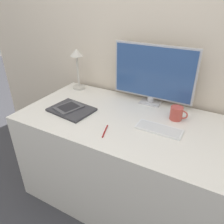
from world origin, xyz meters
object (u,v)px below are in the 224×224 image
at_px(pen, 105,131).
at_px(ereader, 69,107).
at_px(keyboard, 159,129).
at_px(monitor, 153,74).
at_px(laptop, 72,110).
at_px(desk_lamp, 77,63).
at_px(coffee_mug, 177,113).

bearing_deg(pen, ereader, 162.47).
relative_size(keyboard, ereader, 1.32).
bearing_deg(pen, monitor, 78.01).
bearing_deg(laptop, keyboard, 5.37).
bearing_deg(desk_lamp, laptop, -61.30).
relative_size(desk_lamp, pen, 2.68).
relative_size(keyboard, pen, 2.21).
bearing_deg(keyboard, ereader, -174.88).
xyz_separation_m(laptop, ereader, (-0.03, 0.00, 0.01)).
height_order(keyboard, desk_lamp, desk_lamp).
height_order(keyboard, coffee_mug, coffee_mug).
relative_size(laptop, desk_lamp, 0.93).
bearing_deg(pen, keyboard, 31.93).
height_order(monitor, coffee_mug, monitor).
xyz_separation_m(desk_lamp, pen, (0.57, -0.51, -0.24)).
height_order(ereader, coffee_mug, coffee_mug).
distance_m(laptop, coffee_mug, 0.76).
bearing_deg(desk_lamp, ereader, -64.42).
bearing_deg(monitor, coffee_mug, -32.36).
distance_m(monitor, pen, 0.59).
height_order(monitor, ereader, monitor).
distance_m(monitor, ereader, 0.68).
bearing_deg(ereader, monitor, 38.94).
height_order(coffee_mug, pen, coffee_mug).
bearing_deg(keyboard, coffee_mug, 72.27).
relative_size(laptop, pen, 2.50).
bearing_deg(monitor, pen, -101.99).
bearing_deg(coffee_mug, desk_lamp, 171.93).
xyz_separation_m(desk_lamp, coffee_mug, (0.93, -0.13, -0.20)).
relative_size(keyboard, desk_lamp, 0.82).
distance_m(monitor, desk_lamp, 0.68).
xyz_separation_m(coffee_mug, pen, (-0.36, -0.37, -0.04)).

